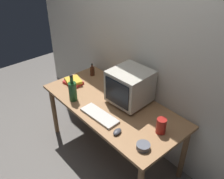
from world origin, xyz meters
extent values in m
plane|color=slate|center=(0.00, 0.00, 0.00)|extent=(6.00, 6.00, 0.00)
cube|color=silver|center=(0.00, 0.44, 1.25)|extent=(4.00, 0.08, 2.50)
cube|color=#9E7047|center=(0.00, 0.00, 0.70)|extent=(1.61, 0.76, 0.03)
cylinder|color=brown|center=(-0.74, -0.32, 0.34)|extent=(0.06, 0.06, 0.68)
cylinder|color=brown|center=(-0.74, 0.32, 0.34)|extent=(0.06, 0.06, 0.68)
cylinder|color=brown|center=(0.74, 0.32, 0.34)|extent=(0.06, 0.06, 0.68)
cube|color=#B2AD9E|center=(0.09, 0.16, 0.73)|extent=(0.29, 0.26, 0.03)
cube|color=#B2AD9E|center=(0.09, 0.16, 0.91)|extent=(0.40, 0.40, 0.34)
cube|color=black|center=(0.10, -0.03, 0.91)|extent=(0.31, 0.03, 0.27)
cube|color=beige|center=(0.08, -0.23, 0.72)|extent=(0.43, 0.18, 0.02)
ellipsoid|color=#3F3F47|center=(0.37, -0.26, 0.73)|extent=(0.09, 0.11, 0.04)
cylinder|color=#1E4C23|center=(-0.33, -0.27, 0.82)|extent=(0.09, 0.09, 0.21)
cylinder|color=#1E4C23|center=(-0.33, -0.27, 0.96)|extent=(0.03, 0.03, 0.07)
sphere|color=#262626|center=(-0.33, -0.27, 1.01)|extent=(0.04, 0.04, 0.04)
cylinder|color=#472314|center=(-0.62, 0.21, 0.76)|extent=(0.06, 0.06, 0.11)
cylinder|color=#472314|center=(-0.62, 0.21, 0.84)|extent=(0.02, 0.02, 0.04)
sphere|color=#262626|center=(-0.62, 0.21, 0.86)|extent=(0.02, 0.02, 0.02)
cube|color=red|center=(-0.61, -0.09, 0.73)|extent=(0.24, 0.19, 0.03)
cube|color=gold|center=(-0.60, -0.09, 0.76)|extent=(0.22, 0.20, 0.03)
cylinder|color=#CC383D|center=(-0.23, 0.14, 0.76)|extent=(0.08, 0.08, 0.09)
torus|color=#CC383D|center=(-0.18, 0.14, 0.76)|extent=(0.06, 0.01, 0.06)
cylinder|color=#595B66|center=(0.65, -0.21, 0.73)|extent=(0.12, 0.12, 0.04)
cylinder|color=#A51E19|center=(0.61, 0.05, 0.79)|extent=(0.09, 0.09, 0.15)
camera|label=1|loc=(1.60, -1.38, 2.26)|focal=39.78mm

